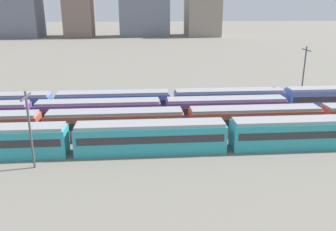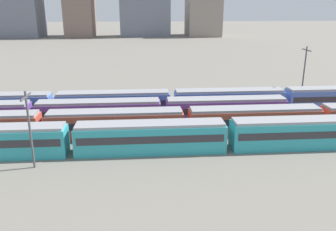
{
  "view_description": "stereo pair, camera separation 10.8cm",
  "coord_description": "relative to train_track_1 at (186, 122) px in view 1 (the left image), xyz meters",
  "views": [
    {
      "loc": [
        15.91,
        -39.17,
        17.3
      ],
      "look_at": [
        19.68,
        7.8,
        2.04
      ],
      "focal_mm": 37.38,
      "sensor_mm": 36.0,
      "label": 1
    },
    {
      "loc": [
        16.02,
        -39.17,
        17.3
      ],
      "look_at": [
        19.68,
        7.8,
        2.04
      ],
      "focal_mm": 37.38,
      "sensor_mm": 36.0,
      "label": 2
    }
  ],
  "objects": [
    {
      "name": "catenary_pole_1",
      "position": [
        22.24,
        13.45,
        3.76
      ],
      "size": [
        0.24,
        3.2,
        10.22
      ],
      "color": "#4C4C51",
      "rests_on": "ground_plane"
    },
    {
      "name": "distant_building_1",
      "position": [
        -37.06,
        149.21,
        13.99
      ],
      "size": [
        14.21,
        20.7,
        31.79
      ],
      "primitive_type": "cube",
      "color": "#7A665B",
      "rests_on": "ground_plane"
    },
    {
      "name": "distant_building_3",
      "position": [
        28.1,
        149.21,
        10.11
      ],
      "size": [
        17.22,
        21.75,
        24.03
      ],
      "primitive_type": "cube",
      "color": "gray",
      "rests_on": "ground_plane"
    },
    {
      "name": "train_track_3",
      "position": [
        8.49,
        10.4,
        0.0
      ],
      "size": [
        93.6,
        3.06,
        3.75
      ],
      "color": "#4C70BC",
      "rests_on": "ground_plane"
    },
    {
      "name": "ground_plane",
      "position": [
        -21.92,
        2.6,
        -1.9
      ],
      "size": [
        600.0,
        600.0,
        0.0
      ],
      "primitive_type": "plane",
      "color": "slate"
    },
    {
      "name": "train_track_1",
      "position": [
        0.0,
        0.0,
        0.0
      ],
      "size": [
        74.7,
        3.06,
        3.75
      ],
      "color": "#BC4C38",
      "rests_on": "ground_plane"
    },
    {
      "name": "catenary_pole_2",
      "position": [
        -17.84,
        -8.48,
        2.94
      ],
      "size": [
        0.24,
        3.2,
        8.64
      ],
      "color": "#4C4C51",
      "rests_on": "ground_plane"
    },
    {
      "name": "train_track_2",
      "position": [
        -12.19,
        5.2,
        -0.0
      ],
      "size": [
        55.8,
        3.06,
        3.75
      ],
      "color": "#6B429E",
      "rests_on": "ground_plane"
    }
  ]
}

